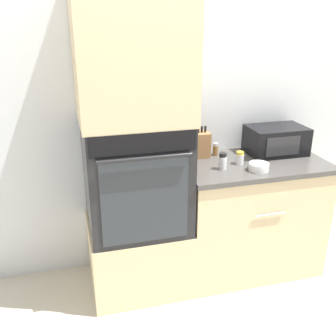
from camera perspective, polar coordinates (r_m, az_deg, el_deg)
ground_plane at (r=2.90m, az=3.98°, el=-18.47°), size 12.00×12.00×0.00m
wall_back at (r=2.89m, az=0.54°, el=9.33°), size 8.00×0.05×2.50m
oven_cabinet_base at (r=2.91m, az=-4.34°, el=-12.24°), size 0.68×0.60×0.49m
wall_oven at (r=2.62m, az=-4.70°, el=-0.99°), size 0.66×0.64×0.74m
oven_cabinet_upper at (r=2.44m, az=-5.30°, el=16.74°), size 0.68×0.60×0.86m
counter_unit at (r=3.06m, az=11.53°, el=-6.68°), size 1.04×0.63×0.87m
microwave at (r=3.06m, az=15.41°, el=3.92°), size 0.43×0.29×0.20m
knife_block at (r=2.89m, az=4.86°, el=3.46°), size 0.11×0.12×0.23m
bowl at (r=2.71m, az=13.04°, el=0.17°), size 0.13×0.13×0.05m
condiment_jar_near at (r=2.79m, az=10.39°, el=1.44°), size 0.06×0.06×0.09m
condiment_jar_mid at (r=2.94m, az=6.90°, el=2.71°), size 0.04×0.04×0.09m
condiment_jar_far at (r=2.67m, az=7.94°, el=0.96°), size 0.05×0.05×0.12m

